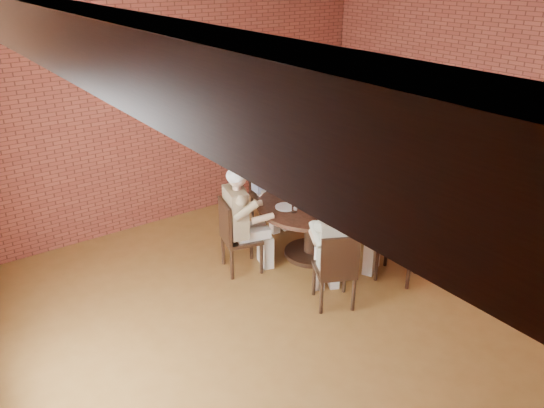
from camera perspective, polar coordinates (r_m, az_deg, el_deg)
floor at (r=5.79m, az=5.97°, el=-13.48°), size 7.00×7.00×0.00m
wall_back at (r=7.74m, az=-11.05°, el=10.25°), size 7.00×0.00×7.00m
wall_right at (r=7.43m, az=25.95°, el=7.62°), size 0.00×7.00×7.00m
ceiling_beam at (r=3.41m, az=-25.49°, el=17.49°), size 0.22×6.90×0.26m
dining_table at (r=6.88m, az=4.40°, el=-1.63°), size 1.45×1.45×0.75m
chair_a at (r=7.84m, az=9.01°, el=1.36°), size 0.53×0.53×0.93m
diner_a at (r=7.72m, az=8.79°, el=2.22°), size 0.77×0.70×1.32m
chair_b at (r=7.82m, az=-0.62°, el=1.66°), size 0.48×0.48×0.95m
diner_b at (r=7.68m, az=-0.29°, el=2.57°), size 0.60×0.72×1.36m
chair_c at (r=6.54m, az=-4.07°, el=-3.20°), size 0.54×0.54×0.95m
diner_c at (r=6.49m, az=-3.35°, el=-1.77°), size 0.79×0.70×1.36m
chair_d at (r=5.89m, az=6.96°, el=-6.84°), size 0.57×0.57×0.94m
diner_d at (r=5.88m, az=6.82°, el=-5.11°), size 0.76×0.82×1.33m
chair_e at (r=6.55m, az=14.33°, el=-3.91°), size 0.60×0.60×0.96m
diner_e at (r=6.49m, az=13.70°, el=-2.41°), size 0.80×0.86×1.38m
plate_a at (r=7.24m, az=5.53°, el=1.70°), size 0.26×0.26×0.01m
plate_b at (r=7.07m, az=2.29°, el=1.23°), size 0.26×0.26×0.01m
plate_c at (r=6.66m, az=1.46°, el=-0.31°), size 0.26×0.26×0.01m
plate_d at (r=6.69m, az=8.23°, el=-0.45°), size 0.26×0.26×0.01m
glass_a at (r=6.93m, az=6.09°, el=1.17°), size 0.07×0.07×0.14m
glass_b at (r=6.92m, az=4.44°, el=1.21°), size 0.07×0.07×0.14m
glass_c at (r=6.82m, az=1.90°, el=0.87°), size 0.07×0.07×0.14m
glass_d at (r=6.75m, az=3.63°, el=0.60°), size 0.07×0.07×0.14m
glass_e at (r=6.51m, az=2.43°, el=-0.33°), size 0.07×0.07×0.14m
glass_f at (r=6.41m, az=5.93°, el=-0.86°), size 0.07×0.07×0.14m
glass_g at (r=6.71m, az=6.10°, el=0.36°), size 0.07×0.07×0.14m
glass_h at (r=6.89m, az=6.87°, el=0.96°), size 0.07×0.07×0.14m
smartphone at (r=6.88m, az=8.80°, el=0.21°), size 0.10×0.15×0.01m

